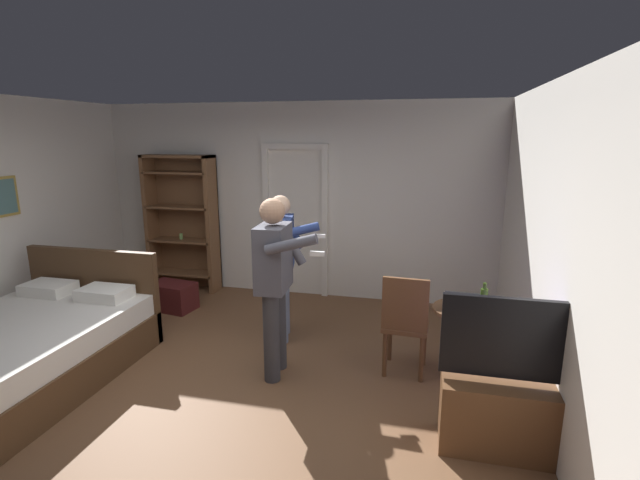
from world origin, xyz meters
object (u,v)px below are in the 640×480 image
person_striped_shirt (282,258)px  suitcase_dark (172,296)px  side_table (464,332)px  bottle_on_table (484,300)px  person_blue_shirt (275,275)px  bookshelf (183,218)px  laptop (462,304)px  bed (28,347)px  tv_flatscreen (509,405)px  wooden_chair (405,321)px

person_striped_shirt → suitcase_dark: (-1.68, 0.48, -0.76)m
side_table → bottle_on_table: 0.39m
person_blue_shirt → bookshelf: bearing=135.2°
side_table → laptop: bearing=-127.2°
bookshelf → side_table: (3.84, -1.80, -0.59)m
side_table → laptop: laptop is taller
bed → tv_flatscreen: (4.23, -0.07, 0.05)m
bed → bottle_on_table: bed is taller
wooden_chair → suitcase_dark: (-3.05, 1.00, -0.37)m
tv_flatscreen → wooden_chair: 1.23m
bookshelf → side_table: size_ratio=2.81×
bookshelf → laptop: (3.81, -1.84, -0.31)m
side_table → suitcase_dark: 3.72m
wooden_chair → suitcase_dark: wooden_chair is taller
wooden_chair → person_striped_shirt: (-1.37, 0.52, 0.39)m
bed → bookshelf: size_ratio=1.06×
side_table → person_blue_shirt: (-1.72, -0.31, 0.52)m
laptop → bottle_on_table: 0.19m
bookshelf → person_blue_shirt: bookshelf is taller
suitcase_dark → bed: bearing=-93.0°
bed → person_striped_shirt: (2.07, 1.38, 0.63)m
tv_flatscreen → laptop: bearing=107.6°
bookshelf → person_blue_shirt: (2.13, -2.11, -0.07)m
bookshelf → laptop: 4.25m
tv_flatscreen → person_striped_shirt: person_striped_shirt is taller
person_blue_shirt → person_striped_shirt: 0.81m
bookshelf → person_blue_shirt: bearing=-44.8°
bottle_on_table → suitcase_dark: bottle_on_table is taller
bookshelf → side_table: bookshelf is taller
bottle_on_table → tv_flatscreen: bearing=-82.4°
tv_flatscreen → person_striped_shirt: 2.66m
bottle_on_table → suitcase_dark: size_ratio=0.49×
bottle_on_table → person_blue_shirt: bearing=-172.9°
laptop → person_striped_shirt: (-1.87, 0.52, 0.18)m
bed → tv_flatscreen: 4.23m
person_striped_shirt → bed: bearing=-146.3°
tv_flatscreen → person_striped_shirt: size_ratio=0.72×
person_blue_shirt → side_table: bearing=10.3°
tv_flatscreen → side_table: size_ratio=1.67×
side_table → bottle_on_table: bottle_on_table is taller
tv_flatscreen → suitcase_dark: bearing=153.4°
tv_flatscreen → side_table: 1.00m
bed → tv_flatscreen: bearing=-0.9°
laptop → bottle_on_table: bottle_on_table is taller
person_blue_shirt → suitcase_dark: size_ratio=2.96×
tv_flatscreen → bottle_on_table: tv_flatscreen is taller
laptop → bookshelf: bearing=154.2°
laptop → person_blue_shirt: size_ratio=0.20×
bookshelf → person_striped_shirt: bookshelf is taller
tv_flatscreen → laptop: 1.04m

